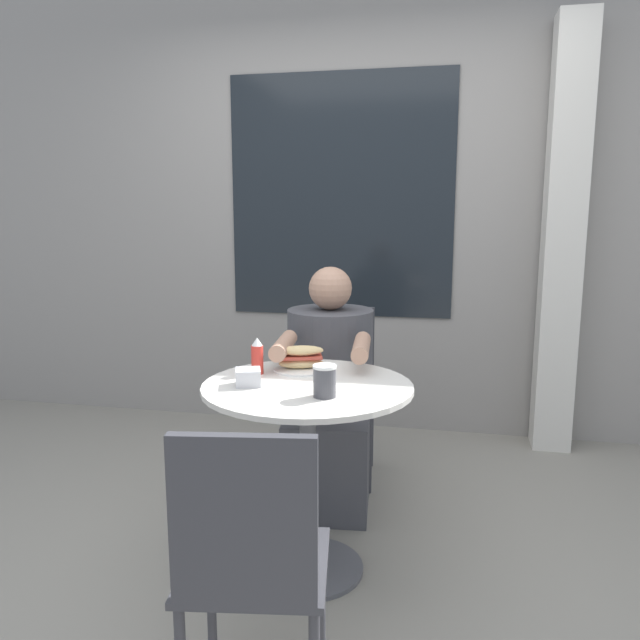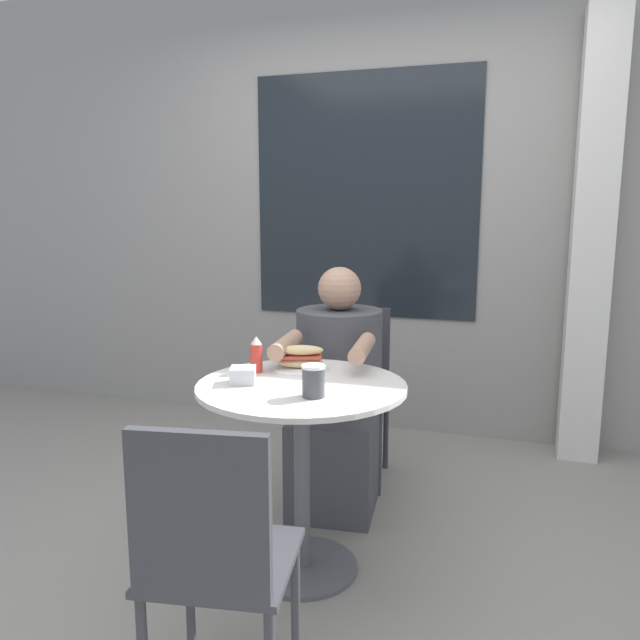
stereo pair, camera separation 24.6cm
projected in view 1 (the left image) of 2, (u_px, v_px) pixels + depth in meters
The scene contains 11 objects.
ground_plane at pixel (308, 569), 2.41m from camera, with size 8.00×8.00×0.00m, color gray.
storefront_wall at pixel (369, 205), 3.82m from camera, with size 8.00×0.09×2.80m.
lattice_pillar at pixel (563, 241), 3.47m from camera, with size 0.21×0.21×2.40m.
cafe_table at pixel (308, 435), 2.32m from camera, with size 0.78×0.78×0.74m.
diner_chair at pixel (340, 375), 3.25m from camera, with size 0.42×0.42×0.87m.
seated_diner at pixel (329, 405), 2.91m from camera, with size 0.45×0.73×1.12m.
empty_chair_across at pixel (250, 556), 1.56m from camera, with size 0.43×0.43×0.87m.
sandwich_on_plate at pixel (301, 360), 2.48m from camera, with size 0.22×0.22×0.10m.
drink_cup at pixel (325, 381), 2.12m from camera, with size 0.08×0.08×0.11m.
napkin_box at pixel (248, 377), 2.27m from camera, with size 0.11×0.11×0.06m.
condiment_bottle at pixel (257, 356), 2.42m from camera, with size 0.05×0.05×0.14m.
Camera 1 is at (0.50, -2.15, 1.38)m, focal length 35.00 mm.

